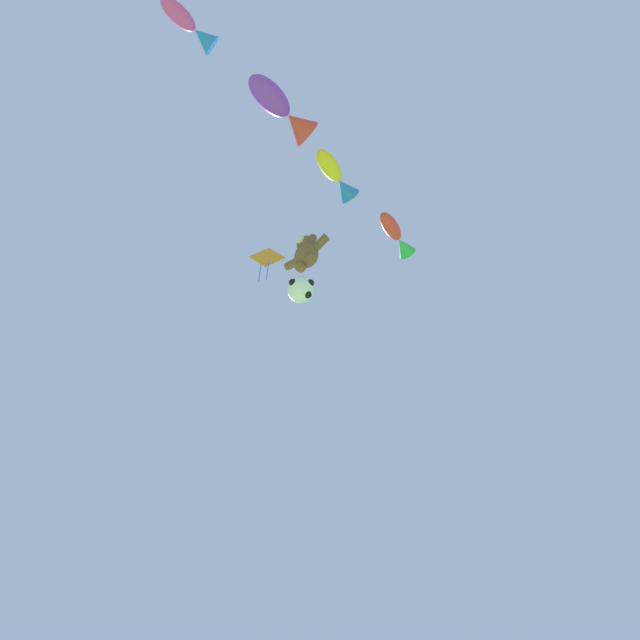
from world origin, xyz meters
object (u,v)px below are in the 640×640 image
Objects in this scene: fish_kite_magenta at (191,26)px; teddy_bear_kite at (306,252)px; diamond_kite at (267,259)px; soccer_ball_kite at (301,290)px; fish_kite_violet at (284,111)px; fish_kite_goldfin at (337,177)px; fish_kite_crimson at (397,237)px.

teddy_bear_kite is at bearing 100.68° from fish_kite_magenta.
fish_kite_magenta is 0.65× the size of diamond_kite.
soccer_ball_kite is 5.08m from fish_kite_violet.
fish_kite_goldfin is 3.97m from diamond_kite.
fish_kite_violet is at bearing -57.75° from soccer_ball_kite.
fish_kite_goldfin reaches higher than fish_kite_violet.
fish_kite_goldfin reaches higher than fish_kite_crimson.
fish_kite_crimson reaches higher than soccer_ball_kite.
diamond_kite reaches higher than soccer_ball_kite.
teddy_bear_kite is 2.93m from fish_kite_goldfin.
diamond_kite is at bearing 139.90° from fish_kite_violet.
teddy_bear_kite is at bearing -34.43° from soccer_ball_kite.
diamond_kite reaches higher than fish_kite_crimson.
soccer_ball_kite is 0.44× the size of fish_kite_crimson.
teddy_bear_kite is at bearing -132.05° from fish_kite_crimson.
fish_kite_crimson is at bearing 26.70° from diamond_kite.
fish_kite_violet is 0.87× the size of diamond_kite.
teddy_bear_kite is 0.91× the size of fish_kite_crimson.
soccer_ball_kite is at bearing 122.25° from fish_kite_violet.
fish_kite_goldfin is 5.65m from fish_kite_magenta.
fish_kite_violet is 3.18m from fish_kite_magenta.
fish_kite_goldfin reaches higher than fish_kite_magenta.
diamond_kite reaches higher than teddy_bear_kite.
fish_kite_magenta is (-0.55, -5.63, -0.08)m from fish_kite_goldfin.
fish_kite_magenta is at bearing -95.58° from fish_kite_goldfin.
fish_kite_goldfin is at bearing -11.22° from diamond_kite.
fish_kite_crimson is 0.73× the size of diamond_kite.
fish_kite_crimson is at bearing 47.95° from teddy_bear_kite.
fish_kite_crimson is at bearing 83.87° from fish_kite_magenta.
fish_kite_magenta is at bearing -101.83° from fish_kite_violet.
fish_kite_magenta is at bearing -79.32° from teddy_bear_kite.
fish_kite_violet is at bearing -40.10° from diamond_kite.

